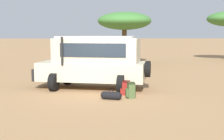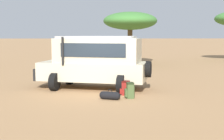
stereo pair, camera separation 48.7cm
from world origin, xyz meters
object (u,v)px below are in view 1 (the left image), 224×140
duffel_bag_low_black_case (111,96)px  acacia_tree_left_mid (124,21)px  backpack_beside_front_wheel (126,88)px  backpack_cluster_center (131,90)px  safari_vehicle (94,61)px

duffel_bag_low_black_case → acacia_tree_left_mid: 14.69m
backpack_beside_front_wheel → acacia_tree_left_mid: (1.28, 13.23, 3.29)m
backpack_beside_front_wheel → duffel_bag_low_black_case: bearing=-126.0°
backpack_cluster_center → acacia_tree_left_mid: 14.33m
backpack_beside_front_wheel → backpack_cluster_center: backpack_cluster_center is taller
backpack_beside_front_wheel → backpack_cluster_center: bearing=-79.2°
backpack_cluster_center → acacia_tree_left_mid: acacia_tree_left_mid is taller
safari_vehicle → backpack_cluster_center: bearing=-57.5°
safari_vehicle → backpack_cluster_center: 2.84m
backpack_cluster_center → acacia_tree_left_mid: (1.15, 13.90, 3.27)m
safari_vehicle → backpack_beside_front_wheel: 2.28m
backpack_beside_front_wheel → duffel_bag_low_black_case: backpack_beside_front_wheel is taller
duffel_bag_low_black_case → backpack_beside_front_wheel: bearing=54.0°
duffel_bag_low_black_case → acacia_tree_left_mid: bearing=82.2°
backpack_cluster_center → acacia_tree_left_mid: size_ratio=0.13×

